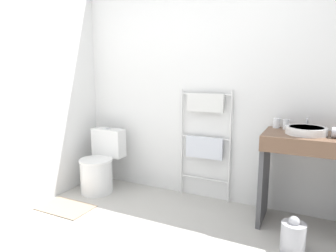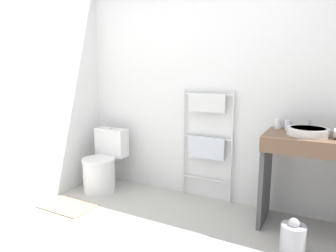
# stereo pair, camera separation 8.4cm
# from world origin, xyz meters

# --- Properties ---
(wall_back) EXTENTS (3.32, 0.12, 2.59)m
(wall_back) POSITION_xyz_m (0.00, 1.62, 1.30)
(wall_back) COLOR white
(wall_back) RESTS_ON ground_plane
(wall_side) EXTENTS (0.12, 2.30, 2.59)m
(wall_side) POSITION_xyz_m (-1.60, 0.78, 1.30)
(wall_side) COLOR white
(wall_side) RESTS_ON ground_plane
(toilet) EXTENTS (0.41, 0.53, 0.74)m
(toilet) POSITION_xyz_m (-1.19, 1.18, 0.31)
(toilet) COLOR white
(toilet) RESTS_ON ground_plane
(towel_radiator) EXTENTS (0.59, 0.06, 1.23)m
(towel_radiator) POSITION_xyz_m (0.01, 1.51, 0.78)
(towel_radiator) COLOR silver
(towel_radiator) RESTS_ON ground_plane
(vanity_counter) EXTENTS (0.80, 0.53, 0.88)m
(vanity_counter) POSITION_xyz_m (1.08, 1.28, 0.58)
(vanity_counter) COLOR brown
(vanity_counter) RESTS_ON ground_plane
(sink_basin) EXTENTS (0.34, 0.34, 0.06)m
(sink_basin) POSITION_xyz_m (1.03, 1.28, 0.91)
(sink_basin) COLOR white
(sink_basin) RESTS_ON vanity_counter
(faucet) EXTENTS (0.02, 0.10, 0.12)m
(faucet) POSITION_xyz_m (1.03, 1.47, 0.96)
(faucet) COLOR silver
(faucet) RESTS_ON vanity_counter
(cup_near_wall) EXTENTS (0.07, 0.07, 0.09)m
(cup_near_wall) POSITION_xyz_m (0.76, 1.49, 0.92)
(cup_near_wall) COLOR white
(cup_near_wall) RESTS_ON vanity_counter
(cup_near_edge) EXTENTS (0.06, 0.06, 0.10)m
(cup_near_edge) POSITION_xyz_m (0.85, 1.45, 0.93)
(cup_near_edge) COLOR white
(cup_near_edge) RESTS_ON vanity_counter
(trash_bin) EXTENTS (0.19, 0.22, 0.30)m
(trash_bin) POSITION_xyz_m (1.01, 0.84, 0.13)
(trash_bin) COLOR #B7B7BC
(trash_bin) RESTS_ON ground_plane
(bath_mat) EXTENTS (0.56, 0.36, 0.01)m
(bath_mat) POSITION_xyz_m (-1.20, 0.61, 0.01)
(bath_mat) COLOR gray
(bath_mat) RESTS_ON ground_plane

